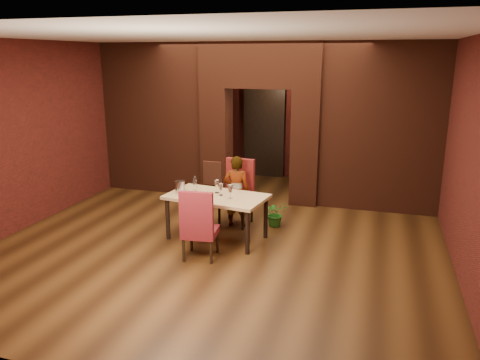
# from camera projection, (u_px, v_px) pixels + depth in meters

# --- Properties ---
(floor) EXTENTS (8.00, 8.00, 0.00)m
(floor) POSITION_uv_depth(u_px,v_px,m) (230.00, 231.00, 8.06)
(floor) COLOR #442711
(floor) RESTS_ON ground
(ceiling) EXTENTS (7.00, 8.00, 0.04)m
(ceiling) POSITION_uv_depth(u_px,v_px,m) (229.00, 37.00, 7.24)
(ceiling) COLOR silver
(ceiling) RESTS_ON ground
(wall_back) EXTENTS (7.00, 0.04, 3.20)m
(wall_back) POSITION_uv_depth(u_px,v_px,m) (281.00, 112.00, 11.35)
(wall_back) COLOR maroon
(wall_back) RESTS_ON ground
(wall_front) EXTENTS (7.00, 0.04, 3.20)m
(wall_front) POSITION_uv_depth(u_px,v_px,m) (82.00, 217.00, 3.95)
(wall_front) COLOR maroon
(wall_front) RESTS_ON ground
(wall_left) EXTENTS (0.04, 8.00, 3.20)m
(wall_left) POSITION_uv_depth(u_px,v_px,m) (50.00, 130.00, 8.64)
(wall_left) COLOR maroon
(wall_left) RESTS_ON ground
(wall_right) EXTENTS (0.04, 8.00, 3.20)m
(wall_right) POSITION_uv_depth(u_px,v_px,m) (463.00, 152.00, 6.66)
(wall_right) COLOR maroon
(wall_right) RESTS_ON ground
(pillar_left) EXTENTS (0.55, 0.55, 2.30)m
(pillar_left) POSITION_uv_depth(u_px,v_px,m) (217.00, 143.00, 9.88)
(pillar_left) COLOR maroon
(pillar_left) RESTS_ON ground
(pillar_right) EXTENTS (0.55, 0.55, 2.30)m
(pillar_right) POSITION_uv_depth(u_px,v_px,m) (306.00, 147.00, 9.35)
(pillar_right) COLOR maroon
(pillar_right) RESTS_ON ground
(lintel) EXTENTS (2.45, 0.55, 0.90)m
(lintel) POSITION_uv_depth(u_px,v_px,m) (261.00, 65.00, 9.20)
(lintel) COLOR maroon
(lintel) RESTS_ON ground
(wing_wall_left) EXTENTS (2.28, 0.35, 3.20)m
(wing_wall_left) POSITION_uv_depth(u_px,v_px,m) (155.00, 119.00, 10.17)
(wing_wall_left) COLOR maroon
(wing_wall_left) RESTS_ON ground
(wing_wall_right) EXTENTS (2.28, 0.35, 3.20)m
(wing_wall_right) POSITION_uv_depth(u_px,v_px,m) (381.00, 128.00, 8.83)
(wing_wall_right) COLOR maroon
(wing_wall_right) RESTS_ON ground
(vent_panel) EXTENTS (0.40, 0.03, 0.50)m
(vent_panel) POSITION_uv_depth(u_px,v_px,m) (212.00, 173.00, 9.76)
(vent_panel) COLOR #A24A2F
(vent_panel) RESTS_ON ground
(rear_door) EXTENTS (0.90, 0.08, 2.10)m
(rear_door) POSITION_uv_depth(u_px,v_px,m) (264.00, 134.00, 11.55)
(rear_door) COLOR black
(rear_door) RESTS_ON ground
(rear_door_frame) EXTENTS (1.02, 0.04, 2.22)m
(rear_door_frame) POSITION_uv_depth(u_px,v_px,m) (264.00, 135.00, 11.51)
(rear_door_frame) COLOR black
(rear_door_frame) RESTS_ON ground
(dining_table) EXTENTS (1.69, 1.11, 0.74)m
(dining_table) POSITION_uv_depth(u_px,v_px,m) (217.00, 217.00, 7.64)
(dining_table) COLOR tan
(dining_table) RESTS_ON ground
(chair_far) EXTENTS (0.57, 0.57, 1.16)m
(chair_far) POSITION_uv_depth(u_px,v_px,m) (236.00, 193.00, 8.25)
(chair_far) COLOR maroon
(chair_far) RESTS_ON ground
(chair_near) EXTENTS (0.54, 0.54, 1.08)m
(chair_near) POSITION_uv_depth(u_px,v_px,m) (200.00, 223.00, 6.88)
(chair_near) COLOR maroon
(chair_near) RESTS_ON ground
(person_seated) EXTENTS (0.49, 0.34, 1.27)m
(person_seated) POSITION_uv_depth(u_px,v_px,m) (237.00, 191.00, 8.15)
(person_seated) COLOR silver
(person_seated) RESTS_ON ground
(wine_glass_a) EXTENTS (0.09, 0.09, 0.22)m
(wine_glass_a) POSITION_uv_depth(u_px,v_px,m) (217.00, 186.00, 7.65)
(wine_glass_a) COLOR silver
(wine_glass_a) RESTS_ON dining_table
(wine_glass_b) EXTENTS (0.08, 0.08, 0.19)m
(wine_glass_b) POSITION_uv_depth(u_px,v_px,m) (221.00, 189.00, 7.52)
(wine_glass_b) COLOR white
(wine_glass_b) RESTS_ON dining_table
(wine_glass_c) EXTENTS (0.09, 0.09, 0.23)m
(wine_glass_c) POSITION_uv_depth(u_px,v_px,m) (230.00, 192.00, 7.34)
(wine_glass_c) COLOR silver
(wine_glass_c) RESTS_ON dining_table
(tasting_sheet) EXTENTS (0.39, 0.37, 0.00)m
(tasting_sheet) POSITION_uv_depth(u_px,v_px,m) (200.00, 198.00, 7.42)
(tasting_sheet) COLOR white
(tasting_sheet) RESTS_ON dining_table
(wine_bucket) EXTENTS (0.16, 0.16, 0.20)m
(wine_bucket) POSITION_uv_depth(u_px,v_px,m) (180.00, 187.00, 7.67)
(wine_bucket) COLOR #B1B1B9
(wine_bucket) RESTS_ON dining_table
(water_bottle) EXTENTS (0.06, 0.06, 0.26)m
(water_bottle) POSITION_uv_depth(u_px,v_px,m) (195.00, 184.00, 7.74)
(water_bottle) COLOR silver
(water_bottle) RESTS_ON dining_table
(potted_plant) EXTENTS (0.53, 0.51, 0.46)m
(potted_plant) POSITION_uv_depth(u_px,v_px,m) (276.00, 213.00, 8.25)
(potted_plant) COLOR #20601A
(potted_plant) RESTS_ON ground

